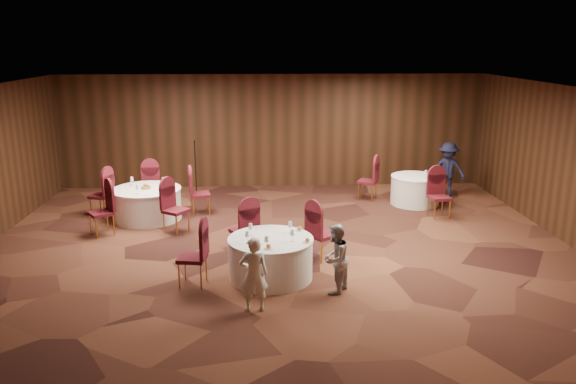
{
  "coord_description": "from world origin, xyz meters",
  "views": [
    {
      "loc": [
        -0.38,
        -10.86,
        4.09
      ],
      "look_at": [
        0.2,
        0.2,
        1.1
      ],
      "focal_mm": 35.0,
      "sensor_mm": 36.0,
      "label": 1
    }
  ],
  "objects_px": {
    "woman_a": "(254,274)",
    "man_c": "(448,170)",
    "table_right": "(415,190)",
    "table_left": "(147,204)",
    "woman_b": "(335,259)",
    "table_main": "(271,258)",
    "mic_stand": "(196,179)"
  },
  "relations": [
    {
      "from": "woman_b",
      "to": "man_c",
      "type": "distance_m",
      "value": 6.98
    },
    {
      "from": "woman_b",
      "to": "woman_a",
      "type": "bearing_deg",
      "value": -33.85
    },
    {
      "from": "table_main",
      "to": "mic_stand",
      "type": "xyz_separation_m",
      "value": [
        -1.92,
        5.76,
        0.05
      ]
    },
    {
      "from": "woman_a",
      "to": "man_c",
      "type": "height_order",
      "value": "man_c"
    },
    {
      "from": "woman_a",
      "to": "woman_b",
      "type": "height_order",
      "value": "woman_a"
    },
    {
      "from": "table_main",
      "to": "woman_a",
      "type": "bearing_deg",
      "value": -102.94
    },
    {
      "from": "table_main",
      "to": "table_left",
      "type": "distance_m",
      "value": 4.56
    },
    {
      "from": "table_right",
      "to": "man_c",
      "type": "height_order",
      "value": "man_c"
    },
    {
      "from": "woman_a",
      "to": "table_main",
      "type": "bearing_deg",
      "value": -106.08
    },
    {
      "from": "woman_b",
      "to": "table_main",
      "type": "bearing_deg",
      "value": -89.42
    },
    {
      "from": "man_c",
      "to": "woman_a",
      "type": "bearing_deg",
      "value": -102.84
    },
    {
      "from": "table_main",
      "to": "mic_stand",
      "type": "distance_m",
      "value": 6.08
    },
    {
      "from": "table_left",
      "to": "woman_b",
      "type": "relative_size",
      "value": 1.35
    },
    {
      "from": "table_main",
      "to": "table_right",
      "type": "height_order",
      "value": "same"
    },
    {
      "from": "table_main",
      "to": "man_c",
      "type": "distance_m",
      "value": 7.13
    },
    {
      "from": "woman_a",
      "to": "man_c",
      "type": "distance_m",
      "value": 8.25
    },
    {
      "from": "table_main",
      "to": "woman_b",
      "type": "bearing_deg",
      "value": -31.75
    },
    {
      "from": "woman_b",
      "to": "man_c",
      "type": "bearing_deg",
      "value": 179.05
    },
    {
      "from": "table_left",
      "to": "mic_stand",
      "type": "xyz_separation_m",
      "value": [
        0.92,
        2.19,
        0.05
      ]
    },
    {
      "from": "table_left",
      "to": "woman_a",
      "type": "bearing_deg",
      "value": -62.1
    },
    {
      "from": "table_left",
      "to": "woman_a",
      "type": "distance_m",
      "value": 5.46
    },
    {
      "from": "table_left",
      "to": "mic_stand",
      "type": "relative_size",
      "value": 1.08
    },
    {
      "from": "table_left",
      "to": "table_right",
      "type": "bearing_deg",
      "value": 7.9
    },
    {
      "from": "table_main",
      "to": "mic_stand",
      "type": "relative_size",
      "value": 1.02
    },
    {
      "from": "table_right",
      "to": "mic_stand",
      "type": "height_order",
      "value": "mic_stand"
    },
    {
      "from": "woman_a",
      "to": "table_left",
      "type": "bearing_deg",
      "value": -65.24
    },
    {
      "from": "table_left",
      "to": "woman_a",
      "type": "relative_size",
      "value": 1.33
    },
    {
      "from": "table_left",
      "to": "woman_b",
      "type": "distance_m",
      "value": 5.75
    },
    {
      "from": "table_main",
      "to": "table_right",
      "type": "bearing_deg",
      "value": 49.58
    },
    {
      "from": "table_right",
      "to": "woman_b",
      "type": "xyz_separation_m",
      "value": [
        -2.78,
        -5.15,
        0.22
      ]
    },
    {
      "from": "mic_stand",
      "to": "woman_b",
      "type": "relative_size",
      "value": 1.24
    },
    {
      "from": "woman_a",
      "to": "woman_b",
      "type": "distance_m",
      "value": 1.47
    }
  ]
}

